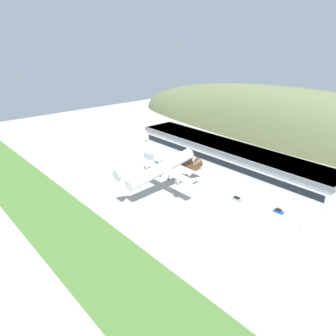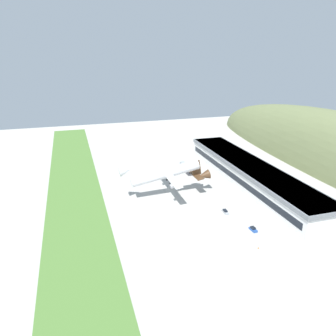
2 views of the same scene
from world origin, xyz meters
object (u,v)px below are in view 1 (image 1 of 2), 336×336
(fuel_truck, at_px, (147,156))
(traffic_cone_0, at_px, (300,229))
(service_car_0, at_px, (237,199))
(service_car_1, at_px, (279,211))
(terminal_building, at_px, (229,154))
(cargo_airplane, at_px, (163,168))
(box_truck, at_px, (160,163))

(fuel_truck, bearing_deg, traffic_cone_0, -1.80)
(service_car_0, relative_size, service_car_1, 1.13)
(terminal_building, bearing_deg, traffic_cone_0, -27.01)
(cargo_airplane, relative_size, box_truck, 5.53)
(service_car_0, bearing_deg, service_car_1, 12.88)
(cargo_airplane, xyz_separation_m, service_car_0, (25.90, 20.13, -11.62))
(service_car_1, bearing_deg, box_truck, -177.60)
(cargo_airplane, xyz_separation_m, fuel_truck, (-40.14, 22.26, -10.68))
(service_car_1, xyz_separation_m, fuel_truck, (-83.68, -1.90, 0.91))
(fuel_truck, distance_m, traffic_cone_0, 95.84)
(terminal_building, distance_m, fuel_truck, 46.22)
(service_car_0, bearing_deg, traffic_cone_0, -1.68)
(service_car_1, distance_m, box_truck, 70.95)
(fuel_truck, height_order, box_truck, fuel_truck)
(terminal_building, relative_size, service_car_1, 29.86)
(terminal_building, xyz_separation_m, service_car_1, (46.31, -24.87, -5.77))
(terminal_building, relative_size, cargo_airplane, 2.54)
(box_truck, distance_m, traffic_cone_0, 83.01)
(cargo_airplane, distance_m, traffic_cone_0, 60.07)
(service_car_1, relative_size, traffic_cone_0, 6.97)
(service_car_1, height_order, box_truck, box_truck)
(terminal_building, height_order, service_car_1, terminal_building)
(service_car_1, bearing_deg, traffic_cone_0, -22.08)
(cargo_airplane, xyz_separation_m, box_truck, (-27.34, 21.19, -10.70))
(terminal_building, height_order, cargo_airplane, cargo_airplane)
(service_car_0, xyz_separation_m, box_truck, (-53.24, 1.07, 0.92))
(service_car_0, bearing_deg, cargo_airplane, -142.15)
(service_car_0, distance_m, service_car_1, 18.09)
(box_truck, bearing_deg, traffic_cone_0, -1.34)
(cargo_airplane, distance_m, box_truck, 36.21)
(service_car_0, height_order, box_truck, box_truck)
(terminal_building, xyz_separation_m, box_truck, (-24.57, -27.83, -4.89))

